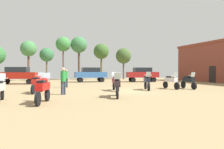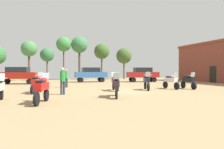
# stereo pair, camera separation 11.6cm
# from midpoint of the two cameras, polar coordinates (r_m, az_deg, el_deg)

# --- Properties ---
(ground_plane) EXTENTS (44.00, 52.00, 0.02)m
(ground_plane) POSITION_cam_midpoint_polar(r_m,az_deg,el_deg) (16.62, 3.50, -4.46)
(ground_plane) COLOR #998158
(motorcycle_1) EXTENTS (0.65, 2.22, 1.46)m
(motorcycle_1) POSITION_cam_midpoint_polar(r_m,az_deg,el_deg) (16.67, 0.77, -1.94)
(motorcycle_1) COLOR black
(motorcycle_1) RESTS_ON ground
(motorcycle_2) EXTENTS (0.86, 2.20, 1.49)m
(motorcycle_2) POSITION_cam_midpoint_polar(r_m,az_deg,el_deg) (12.68, 1.10, -2.82)
(motorcycle_2) COLOR black
(motorcycle_2) RESTS_ON ground
(motorcycle_3) EXTENTS (0.80, 2.20, 1.48)m
(motorcycle_3) POSITION_cam_midpoint_polar(r_m,az_deg,el_deg) (10.85, -18.33, -3.56)
(motorcycle_3) COLOR black
(motorcycle_3) RESTS_ON ground
(motorcycle_5) EXTENTS (0.62, 2.20, 1.45)m
(motorcycle_5) POSITION_cam_midpoint_polar(r_m,az_deg,el_deg) (19.05, 15.45, -1.61)
(motorcycle_5) COLOR black
(motorcycle_5) RESTS_ON ground
(motorcycle_6) EXTENTS (0.62, 2.24, 1.44)m
(motorcycle_6) POSITION_cam_midpoint_polar(r_m,az_deg,el_deg) (12.30, -28.06, -3.19)
(motorcycle_6) COLOR black
(motorcycle_6) RESTS_ON ground
(motorcycle_7) EXTENTS (0.86, 2.17, 1.47)m
(motorcycle_7) POSITION_cam_midpoint_polar(r_m,az_deg,el_deg) (15.96, -19.61, -2.11)
(motorcycle_7) COLOR black
(motorcycle_7) RESTS_ON ground
(motorcycle_8) EXTENTS (0.62, 2.12, 1.45)m
(motorcycle_8) POSITION_cam_midpoint_polar(r_m,az_deg,el_deg) (19.53, 19.73, -1.58)
(motorcycle_8) COLOR black
(motorcycle_8) RESTS_ON ground
(motorcycle_9) EXTENTS (0.80, 2.06, 1.49)m
(motorcycle_9) POSITION_cam_midpoint_polar(r_m,az_deg,el_deg) (17.51, 9.21, -1.77)
(motorcycle_9) COLOR black
(motorcycle_9) RESTS_ON ground
(car_1) EXTENTS (4.54, 2.48, 2.00)m
(car_1) POSITION_cam_midpoint_polar(r_m,az_deg,el_deg) (29.96, 8.04, 0.26)
(car_1) COLOR black
(car_1) RESTS_ON ground
(car_2) EXTENTS (4.32, 1.84, 2.00)m
(car_2) POSITION_cam_midpoint_polar(r_m,az_deg,el_deg) (29.45, -5.90, 0.26)
(car_2) COLOR black
(car_2) RESTS_ON ground
(car_3) EXTENTS (4.57, 2.62, 2.00)m
(car_3) POSITION_cam_midpoint_polar(r_m,az_deg,el_deg) (27.21, -24.11, 0.10)
(car_3) COLOR black
(car_3) RESTS_ON ground
(person_1) EXTENTS (0.43, 0.43, 1.73)m
(person_1) POSITION_cam_midpoint_polar(r_m,az_deg,el_deg) (20.33, -12.38, -0.59)
(person_1) COLOR #20333D
(person_1) RESTS_ON ground
(person_2) EXTENTS (0.40, 0.40, 1.79)m
(person_2) POSITION_cam_midpoint_polar(r_m,az_deg,el_deg) (14.36, -13.21, -1.12)
(person_2) COLOR #272E3F
(person_2) RESTS_ON ground
(tree_2) EXTENTS (2.47, 2.47, 6.26)m
(tree_2) POSITION_cam_midpoint_polar(r_m,az_deg,el_deg) (36.00, -21.63, 6.36)
(tree_2) COLOR brown
(tree_2) RESTS_ON ground
(tree_3) EXTENTS (2.74, 2.74, 6.39)m
(tree_3) POSITION_cam_midpoint_polar(r_m,az_deg,el_deg) (38.18, -2.99, 6.16)
(tree_3) COLOR brown
(tree_3) RESTS_ON ground
(tree_5) EXTENTS (2.27, 2.27, 5.32)m
(tree_5) POSITION_cam_midpoint_polar(r_m,az_deg,el_deg) (36.65, -17.25, 5.02)
(tree_5) COLOR brown
(tree_5) RESTS_ON ground
(tree_6) EXTENTS (2.49, 2.49, 7.30)m
(tree_6) POSITION_cam_midpoint_polar(r_m,az_deg,el_deg) (37.12, -13.09, 7.86)
(tree_6) COLOR brown
(tree_6) RESTS_ON ground
(tree_7) EXTENTS (2.81, 2.81, 7.46)m
(tree_7) POSITION_cam_midpoint_polar(r_m,az_deg,el_deg) (37.43, -8.98, 7.75)
(tree_7) COLOR brown
(tree_7) RESTS_ON ground
(tree_8) EXTENTS (2.88, 2.88, 5.74)m
(tree_8) POSITION_cam_midpoint_polar(r_m,az_deg,el_deg) (39.36, 3.03, 4.99)
(tree_8) COLOR #504036
(tree_8) RESTS_ON ground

